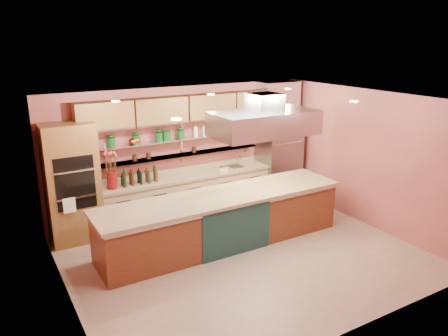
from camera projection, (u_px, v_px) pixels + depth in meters
floor at (244, 256)px, 7.90m from camera, size 6.00×5.00×0.02m
ceiling at (246, 101)px, 7.09m from camera, size 6.00×5.00×0.02m
wall_back at (183, 151)px, 9.56m from camera, size 6.00×0.04×2.80m
wall_front at (354, 238)px, 5.42m from camera, size 6.00×0.04×2.80m
wall_left at (63, 217)px, 6.05m from camera, size 0.04×5.00×2.80m
wall_right at (368, 159)px, 8.94m from camera, size 0.04×5.00×2.80m
oven_stack at (72, 184)px, 8.19m from camera, size 0.95×0.64×2.30m
refrigerator at (279, 156)px, 10.50m from camera, size 0.95×0.72×2.10m
back_counter at (188, 195)px, 9.56m from camera, size 3.84×0.64×0.93m
wall_shelf_lower at (184, 154)px, 9.44m from camera, size 3.60×0.26×0.03m
wall_shelf_upper at (183, 139)px, 9.34m from camera, size 3.60×0.26×0.03m
upper_cabinets at (186, 109)px, 9.14m from camera, size 4.60×0.36×0.55m
range_hood at (264, 123)px, 8.15m from camera, size 2.00×1.00×0.45m
ceiling_downlights at (240, 101)px, 7.26m from camera, size 4.00×2.80×0.02m
island at (223, 220)px, 8.22m from camera, size 4.72×1.04×0.98m
flower_vase at (112, 180)px, 8.53m from camera, size 0.22×0.22×0.35m
oil_bottle_cluster at (140, 178)px, 8.82m from camera, size 0.83×0.35×0.26m
kitchen_scale at (223, 168)px, 9.78m from camera, size 0.20×0.16×0.10m
bar_faucet at (238, 161)px, 10.06m from camera, size 0.03×0.03×0.24m
copper_kettle at (132, 141)px, 8.78m from camera, size 0.19×0.19×0.13m
green_canister at (167, 135)px, 9.13m from camera, size 0.18×0.18×0.20m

